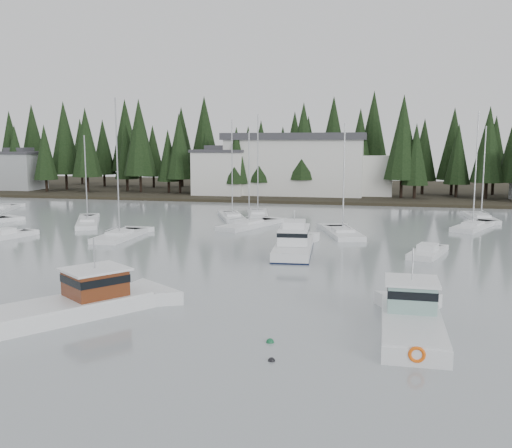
{
  "coord_description": "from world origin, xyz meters",
  "views": [
    {
      "loc": [
        10.26,
        -19.63,
        9.76
      ],
      "look_at": [
        -0.66,
        29.81,
        2.5
      ],
      "focal_mm": 40.0,
      "sensor_mm": 36.0,
      "label": 1
    }
  ],
  "objects_px": {
    "runabout_0": "(5,237)",
    "runabout_1": "(427,254)",
    "sailboat_6": "(249,226)",
    "sailboat_9": "(343,235)",
    "sailboat_2": "(120,237)",
    "sailboat_1": "(481,219)",
    "sailboat_8": "(473,228)",
    "sailboat_3": "(258,216)",
    "sailboat_13": "(232,218)",
    "sailboat_10": "(0,210)",
    "cabin_cruiser_center": "(294,245)",
    "house_far_west": "(20,170)",
    "harbor_inn": "(307,165)",
    "lobster_boat_brown": "(70,306)",
    "sailboat_0": "(88,224)",
    "house_west": "(221,171)",
    "lobster_boat_teal": "(412,322)"
  },
  "relations": [
    {
      "from": "cabin_cruiser_center",
      "to": "sailboat_9",
      "type": "bearing_deg",
      "value": -23.57
    },
    {
      "from": "lobster_boat_brown",
      "to": "sailboat_6",
      "type": "height_order",
      "value": "sailboat_6"
    },
    {
      "from": "lobster_boat_teal",
      "to": "sailboat_2",
      "type": "xyz_separation_m",
      "value": [
        -27.92,
        23.99,
        -0.48
      ]
    },
    {
      "from": "runabout_0",
      "to": "runabout_1",
      "type": "distance_m",
      "value": 41.79
    },
    {
      "from": "sailboat_3",
      "to": "harbor_inn",
      "type": "bearing_deg",
      "value": -18.95
    },
    {
      "from": "sailboat_0",
      "to": "lobster_boat_brown",
      "type": "bearing_deg",
      "value": -179.38
    },
    {
      "from": "sailboat_9",
      "to": "sailboat_2",
      "type": "bearing_deg",
      "value": 90.05
    },
    {
      "from": "harbor_inn",
      "to": "runabout_0",
      "type": "height_order",
      "value": "harbor_inn"
    },
    {
      "from": "sailboat_8",
      "to": "runabout_0",
      "type": "distance_m",
      "value": 51.08
    },
    {
      "from": "sailboat_13",
      "to": "runabout_1",
      "type": "relative_size",
      "value": 2.1
    },
    {
      "from": "house_far_west",
      "to": "sailboat_6",
      "type": "bearing_deg",
      "value": -33.52
    },
    {
      "from": "house_far_west",
      "to": "sailboat_13",
      "type": "xyz_separation_m",
      "value": [
        51.59,
        -30.21,
        -4.33
      ]
    },
    {
      "from": "runabout_0",
      "to": "lobster_boat_brown",
      "type": "bearing_deg",
      "value": -120.61
    },
    {
      "from": "sailboat_10",
      "to": "sailboat_0",
      "type": "bearing_deg",
      "value": -134.13
    },
    {
      "from": "sailboat_0",
      "to": "sailboat_3",
      "type": "bearing_deg",
      "value": -85.51
    },
    {
      "from": "lobster_boat_teal",
      "to": "sailboat_13",
      "type": "distance_m",
      "value": 45.76
    },
    {
      "from": "sailboat_1",
      "to": "lobster_boat_brown",
      "type": "bearing_deg",
      "value": 142.85
    },
    {
      "from": "sailboat_10",
      "to": "sailboat_13",
      "type": "bearing_deg",
      "value": -109.54
    },
    {
      "from": "house_far_west",
      "to": "runabout_0",
      "type": "xyz_separation_m",
      "value": [
        32.55,
        -49.79,
        -4.27
      ]
    },
    {
      "from": "lobster_boat_brown",
      "to": "sailboat_8",
      "type": "height_order",
      "value": "sailboat_8"
    },
    {
      "from": "sailboat_3",
      "to": "sailboat_9",
      "type": "distance_m",
      "value": 17.78
    },
    {
      "from": "sailboat_10",
      "to": "sailboat_13",
      "type": "xyz_separation_m",
      "value": [
        34.92,
        -1.17,
        0.02
      ]
    },
    {
      "from": "house_far_west",
      "to": "sailboat_6",
      "type": "distance_m",
      "value": 66.49
    },
    {
      "from": "cabin_cruiser_center",
      "to": "sailboat_2",
      "type": "distance_m",
      "value": 19.06
    },
    {
      "from": "cabin_cruiser_center",
      "to": "sailboat_8",
      "type": "bearing_deg",
      "value": -48.54
    },
    {
      "from": "cabin_cruiser_center",
      "to": "lobster_boat_brown",
      "type": "bearing_deg",
      "value": 151.34
    },
    {
      "from": "house_west",
      "to": "sailboat_2",
      "type": "height_order",
      "value": "sailboat_2"
    },
    {
      "from": "sailboat_6",
      "to": "sailboat_8",
      "type": "relative_size",
      "value": 0.84
    },
    {
      "from": "sailboat_3",
      "to": "sailboat_6",
      "type": "xyz_separation_m",
      "value": [
        1.0,
        -9.35,
        -0.04
      ]
    },
    {
      "from": "lobster_boat_teal",
      "to": "sailboat_8",
      "type": "distance_m",
      "value": 39.7
    },
    {
      "from": "harbor_inn",
      "to": "lobster_boat_brown",
      "type": "distance_m",
      "value": 73.95
    },
    {
      "from": "house_west",
      "to": "lobster_boat_teal",
      "type": "bearing_deg",
      "value": -66.55
    },
    {
      "from": "house_far_west",
      "to": "harbor_inn",
      "type": "relative_size",
      "value": 0.29
    },
    {
      "from": "house_west",
      "to": "cabin_cruiser_center",
      "type": "relative_size",
      "value": 0.92
    },
    {
      "from": "sailboat_6",
      "to": "runabout_1",
      "type": "xyz_separation_m",
      "value": [
        19.03,
        -13.2,
        0.08
      ]
    },
    {
      "from": "sailboat_2",
      "to": "sailboat_10",
      "type": "distance_m",
      "value": 32.86
    },
    {
      "from": "sailboat_8",
      "to": "runabout_0",
      "type": "relative_size",
      "value": 2.22
    },
    {
      "from": "lobster_boat_teal",
      "to": "sailboat_3",
      "type": "xyz_separation_m",
      "value": [
        -17.68,
        43.86,
        -0.48
      ]
    },
    {
      "from": "house_far_west",
      "to": "sailboat_1",
      "type": "bearing_deg",
      "value": -16.43
    },
    {
      "from": "sailboat_2",
      "to": "sailboat_10",
      "type": "xyz_separation_m",
      "value": [
        -27.41,
        18.12,
        -0.04
      ]
    },
    {
      "from": "house_far_west",
      "to": "harbor_inn",
      "type": "height_order",
      "value": "harbor_inn"
    },
    {
      "from": "cabin_cruiser_center",
      "to": "sailboat_13",
      "type": "xyz_separation_m",
      "value": [
        -11.16,
        20.72,
        -0.58
      ]
    },
    {
      "from": "lobster_boat_teal",
      "to": "sailboat_9",
      "type": "xyz_separation_m",
      "value": [
        -5.62,
        30.8,
        -0.51
      ]
    },
    {
      "from": "sailboat_1",
      "to": "sailboat_6",
      "type": "relative_size",
      "value": 1.07
    },
    {
      "from": "sailboat_13",
      "to": "cabin_cruiser_center",
      "type": "bearing_deg",
      "value": -174.16
    },
    {
      "from": "lobster_boat_brown",
      "to": "sailboat_1",
      "type": "distance_m",
      "value": 56.29
    },
    {
      "from": "lobster_boat_brown",
      "to": "sailboat_2",
      "type": "relative_size",
      "value": 0.68
    },
    {
      "from": "sailboat_0",
      "to": "sailboat_8",
      "type": "bearing_deg",
      "value": -108.92
    },
    {
      "from": "house_far_west",
      "to": "cabin_cruiser_center",
      "type": "distance_m",
      "value": 80.91
    },
    {
      "from": "sailboat_10",
      "to": "sailboat_1",
      "type": "bearing_deg",
      "value": -103.62
    }
  ]
}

